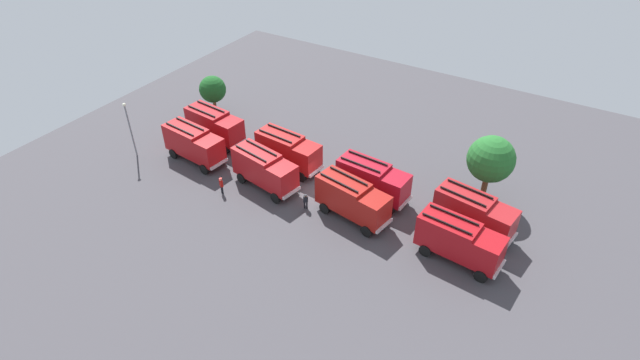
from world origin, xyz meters
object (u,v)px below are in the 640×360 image
Objects in this scene: firefighter_0 at (306,201)px; lamppost at (129,126)px; fire_truck_2 at (352,198)px; fire_truck_7 at (474,212)px; firefighter_1 at (221,185)px; fire_truck_6 at (373,179)px; fire_truck_1 at (265,168)px; fire_truck_5 at (288,150)px; traffic_cone_0 at (430,228)px; fire_truck_4 at (214,125)px; fire_truck_0 at (194,143)px; fire_truck_3 at (459,240)px; tree_0 at (213,89)px; tree_1 at (491,159)px.

firefighter_0 is 21.03m from lamppost.
fire_truck_2 is 1.00× the size of fire_truck_7.
firefighter_0 is 8.66m from firefighter_1.
fire_truck_7 is at bearing 5.31° from fire_truck_6.
fire_truck_1 is 1.02× the size of fire_truck_5.
lamppost reaches higher than traffic_cone_0.
firefighter_1 is at bearing -40.43° from fire_truck_4.
fire_truck_3 is at bearing 6.17° from fire_truck_0.
fire_truck_2 is at bearing -5.13° from fire_truck_4.
firefighter_0 is at bearing -155.18° from fire_truck_2.
fire_truck_6 is 0.98× the size of fire_truck_7.
lamppost reaches higher than fire_truck_4.
tree_0 is (-33.98, 8.71, 1.22)m from fire_truck_3.
fire_truck_6 is 6.72m from firefighter_0.
fire_truck_4 is 8.94m from lamppost.
fire_truck_5 is 19.63m from fire_truck_7.
lamppost reaches higher than fire_truck_2.
fire_truck_3 is at bearing -106.55° from firefighter_0.
fire_truck_5 is 9.91× the size of traffic_cone_0.
firefighter_1 is at bearing -155.10° from fire_truck_2.
firefighter_1 is (-3.00, -3.16, -1.16)m from fire_truck_1.
fire_truck_4 is at bearing 51.63° from lamppost.
tree_0 is (-4.30, 4.83, 1.22)m from fire_truck_4.
fire_truck_0 is 1.48× the size of tree_0.
fire_truck_2 is at bearing -150.63° from fire_truck_7.
fire_truck_5 is at bearing -164.33° from tree_1.
firefighter_1 is at bearing -46.88° from tree_0.
fire_truck_1 is at bearing -168.58° from fire_truck_2.
tree_1 reaches higher than fire_truck_4.
lamppost is at bearing -151.57° from fire_truck_5.
fire_truck_6 is at bearing -170.17° from fire_truck_7.
fire_truck_1 is 4.51m from firefighter_1.
lamppost is (-35.10, -7.07, 1.62)m from fire_truck_7.
fire_truck_0 is at bearing -151.75° from fire_truck_5.
firefighter_0 is at bearing 131.30° from firefighter_1.
fire_truck_5 is 1.47× the size of tree_0.
fire_truck_0 is 0.99× the size of fire_truck_1.
fire_truck_0 is at bearing -174.42° from fire_truck_3.
fire_truck_1 is 1.00× the size of fire_truck_2.
tree_0 is at bearing 43.26° from firefighter_0.
firefighter_1 is at bearing 84.99° from firefighter_0.
fire_truck_6 is 9.89× the size of traffic_cone_0.
fire_truck_6 is (19.82, -0.06, 0.00)m from fire_truck_4.
fire_truck_1 reaches higher than firefighter_1.
tree_1 is 1.07× the size of lamppost.
firefighter_1 is at bearing -20.38° from fire_truck_0.
fire_truck_4 and fire_truck_7 have the same top height.
fire_truck_1 is 1.02× the size of fire_truck_3.
tree_1 reaches higher than fire_truck_2.
tree_0 is at bearing 172.41° from fire_truck_6.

